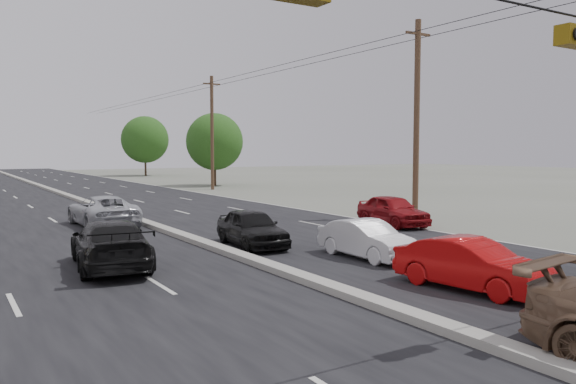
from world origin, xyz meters
The scene contains 14 objects.
ground centered at (0.00, 0.00, 0.00)m, with size 200.00×200.00×0.00m, color #606356.
road_surface centered at (0.00, 30.00, 0.00)m, with size 20.00×160.00×0.02m, color black.
center_median centered at (0.00, 30.00, 0.10)m, with size 0.50×160.00×0.20m, color gray.
utility_pole_right_b centered at (12.50, 15.00, 5.11)m, with size 1.60×0.30×10.00m.
utility_pole_right_c centered at (12.50, 40.00, 5.11)m, with size 1.60×0.30×10.00m.
traffic_signals centered at (1.40, 0.00, 5.49)m, with size 25.00×0.30×0.54m.
tree_right_mid centered at (15.00, 45.00, 4.34)m, with size 5.60×5.60×7.14m.
tree_right_far centered at (16.00, 70.00, 4.96)m, with size 6.40×6.40×8.16m.
red_sedan centered at (3.00, 3.46, 0.64)m, with size 1.36×3.89×1.28m, color #B00A0B.
queue_car_a centered at (1.40, 11.96, 0.68)m, with size 1.60×3.99×1.36m, color black.
queue_car_b centered at (3.50, 8.05, 0.61)m, with size 1.29×3.70×1.22m, color silver.
queue_car_e centered at (9.60, 13.51, 0.71)m, with size 1.67×4.15×1.41m, color maroon.
oncoming_near centered at (-3.91, 10.84, 0.72)m, with size 2.01×4.94×1.43m, color black.
oncoming_far centered at (-1.79, 20.54, 0.70)m, with size 2.31×5.01×1.39m, color #A9ABB1.
Camera 1 is at (-8.10, -5.78, 3.48)m, focal length 35.00 mm.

